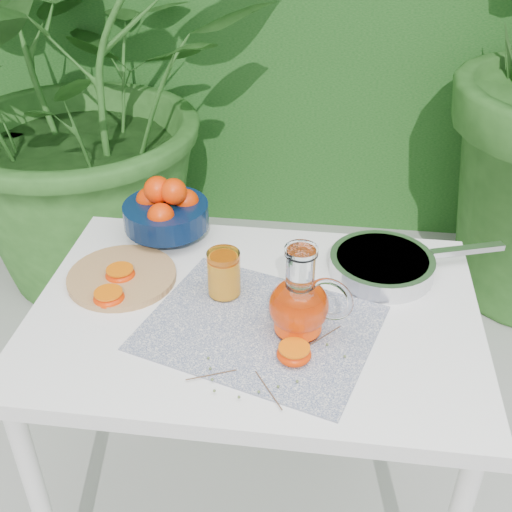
# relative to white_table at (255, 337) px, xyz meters

# --- Properties ---
(ground) EXTENTS (60.00, 60.00, 0.00)m
(ground) POSITION_rel_white_table_xyz_m (-0.15, 0.05, -0.67)
(ground) COLOR beige
(potted_plant_left) EXTENTS (2.23, 2.23, 1.66)m
(potted_plant_left) POSITION_rel_white_table_xyz_m (-0.81, 1.18, 0.16)
(potted_plant_left) COLOR #27551D
(potted_plant_left) RESTS_ON ground
(white_table) EXTENTS (1.00, 0.70, 0.75)m
(white_table) POSITION_rel_white_table_xyz_m (0.00, 0.00, 0.00)
(white_table) COLOR white
(white_table) RESTS_ON ground
(placemat) EXTENTS (0.56, 0.49, 0.00)m
(placemat) POSITION_rel_white_table_xyz_m (0.02, -0.06, 0.08)
(placemat) COLOR #0D1F4D
(placemat) RESTS_ON white_table
(cutting_board) EXTENTS (0.33, 0.33, 0.02)m
(cutting_board) POSITION_rel_white_table_xyz_m (-0.33, 0.07, 0.09)
(cutting_board) COLOR #AD834E
(cutting_board) RESTS_ON white_table
(fruit_bowl) EXTENTS (0.23, 0.23, 0.17)m
(fruit_bowl) POSITION_rel_white_table_xyz_m (-0.27, 0.28, 0.16)
(fruit_bowl) COLOR black
(fruit_bowl) RESTS_ON white_table
(juice_pitcher) EXTENTS (0.19, 0.16, 0.21)m
(juice_pitcher) POSITION_rel_white_table_xyz_m (0.10, -0.06, 0.16)
(juice_pitcher) COLOR white
(juice_pitcher) RESTS_ON white_table
(juice_tumbler) EXTENTS (0.09, 0.09, 0.11)m
(juice_tumbler) POSITION_rel_white_table_xyz_m (-0.08, 0.04, 0.14)
(juice_tumbler) COLOR white
(juice_tumbler) RESTS_ON white_table
(saute_pan) EXTENTS (0.46, 0.32, 0.05)m
(saute_pan) POSITION_rel_white_table_xyz_m (0.29, 0.18, 0.11)
(saute_pan) COLOR silver
(saute_pan) RESTS_ON white_table
(orange_halves) EXTENTS (0.51, 0.30, 0.03)m
(orange_halves) POSITION_rel_white_table_xyz_m (-0.19, -0.04, 0.10)
(orange_halves) COLOR #DF4102
(orange_halves) RESTS_ON white_table
(thyme_sprigs) EXTENTS (0.31, 0.26, 0.01)m
(thyme_sprigs) POSITION_rel_white_table_xyz_m (0.05, -0.19, 0.09)
(thyme_sprigs) COLOR #503724
(thyme_sprigs) RESTS_ON white_table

